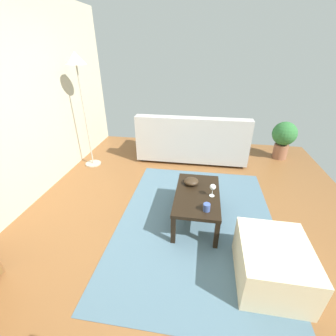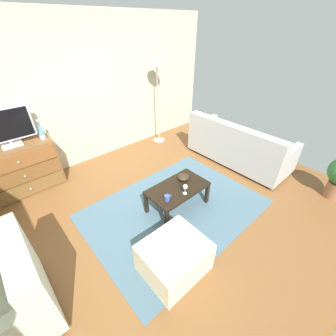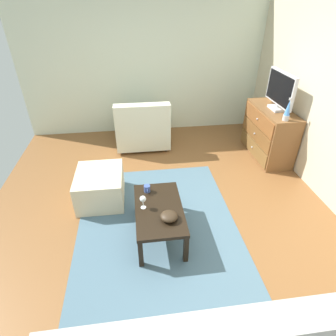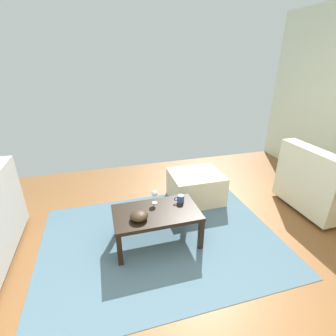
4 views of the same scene
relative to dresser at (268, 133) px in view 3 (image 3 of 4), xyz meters
The scene contains 12 objects.
ground_plane 2.32m from the dresser, 53.30° to the right, with size 5.97×4.75×0.05m, color brown.
wall_plain_left 2.46m from the dresser, 127.25° to the right, with size 0.12×4.75×2.63m, color silver.
area_rug 2.59m from the dresser, 52.38° to the right, with size 2.60×1.90×0.01m, color #466272.
dresser is the anchor object (origin of this frame).
tv 0.72m from the dresser, 38.78° to the left, with size 0.76×0.18×0.58m.
lava_lamp 0.73m from the dresser, ahead, with size 0.09×0.09×0.33m.
coffee_table 2.58m from the dresser, 51.27° to the right, with size 0.91×0.52×0.39m.
wine_glass 2.70m from the dresser, 53.89° to the right, with size 0.07×0.07×0.16m.
mug 2.49m from the dresser, 58.29° to the right, with size 0.11×0.08×0.08m.
bowl_decorative 2.64m from the dresser, 46.75° to the right, with size 0.18×0.18×0.08m, color #312417.
armchair 2.16m from the dresser, 106.64° to the right, with size 0.80×0.93×0.87m.
ottoman 2.87m from the dresser, 72.20° to the right, with size 0.70×0.60×0.41m, color beige.
Camera 3 is at (2.55, -0.39, 2.39)m, focal length 29.27 mm.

